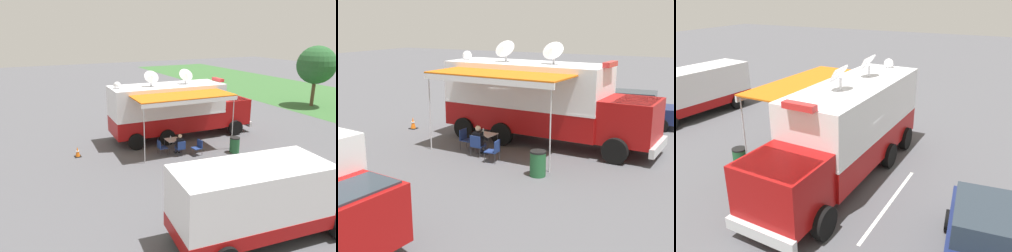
# 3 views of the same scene
# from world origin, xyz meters

# --- Properties ---
(ground_plane) EXTENTS (100.00, 100.00, 0.00)m
(ground_plane) POSITION_xyz_m (0.00, 0.00, 0.00)
(ground_plane) COLOR #515156
(lot_stripe) EXTENTS (0.33, 4.80, 0.01)m
(lot_stripe) POSITION_xyz_m (-2.19, 2.02, 0.00)
(lot_stripe) COLOR silver
(lot_stripe) RESTS_ON ground
(command_truck) EXTENTS (5.11, 9.59, 4.53)m
(command_truck) POSITION_xyz_m (0.07, 0.75, 1.95)
(command_truck) COLOR #9E0F0F
(command_truck) RESTS_ON ground
(folding_table) EXTENTS (0.83, 0.83, 0.73)m
(folding_table) POSITION_xyz_m (2.34, -0.76, 0.67)
(folding_table) COLOR silver
(folding_table) RESTS_ON ground
(water_bottle) EXTENTS (0.07, 0.07, 0.22)m
(water_bottle) POSITION_xyz_m (2.29, -0.88, 0.83)
(water_bottle) COLOR silver
(water_bottle) RESTS_ON folding_table
(folding_chair_at_table) EXTENTS (0.50, 0.50, 0.87)m
(folding_chair_at_table) POSITION_xyz_m (3.14, -0.67, 0.51)
(folding_chair_at_table) COLOR navy
(folding_chair_at_table) RESTS_ON ground
(folding_chair_beside_table) EXTENTS (0.50, 0.50, 0.87)m
(folding_chair_beside_table) POSITION_xyz_m (2.53, -1.61, 0.51)
(folding_chair_beside_table) COLOR navy
(folding_chair_beside_table) RESTS_ON ground
(folding_chair_spare_by_truck) EXTENTS (0.53, 0.53, 0.87)m
(folding_chair_spare_by_truck) POSITION_xyz_m (3.43, 0.29, 0.51)
(folding_chair_spare_by_truck) COLOR navy
(folding_chair_spare_by_truck) RESTS_ON ground
(seated_responder) EXTENTS (0.67, 0.57, 1.25)m
(seated_responder) POSITION_xyz_m (2.95, -0.66, 0.65)
(seated_responder) COLOR black
(seated_responder) RESTS_ON ground
(trash_bin) EXTENTS (0.57, 0.57, 0.91)m
(trash_bin) POSITION_xyz_m (4.03, 2.37, 0.46)
(trash_bin) COLOR #235B33
(trash_bin) RESTS_ON ground
(traffic_cone) EXTENTS (0.36, 0.36, 0.58)m
(traffic_cone) POSITION_xyz_m (0.76, -5.92, 0.28)
(traffic_cone) COLOR black
(traffic_cone) RESTS_ON ground
(support_truck) EXTENTS (2.92, 6.99, 2.70)m
(support_truck) POSITION_xyz_m (10.82, -1.67, 1.39)
(support_truck) COLOR white
(support_truck) RESTS_ON ground
(car_behind_truck) EXTENTS (2.32, 4.35, 1.76)m
(car_behind_truck) POSITION_xyz_m (-5.24, 3.72, 0.88)
(car_behind_truck) COLOR navy
(car_behind_truck) RESTS_ON ground
(tree_far_left) EXTENTS (3.43, 3.43, 5.48)m
(tree_far_left) POSITION_xyz_m (-2.50, 16.20, 3.76)
(tree_far_left) COLOR brown
(tree_far_left) RESTS_ON ground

